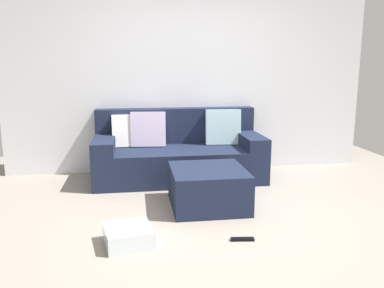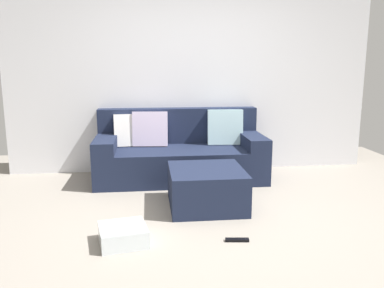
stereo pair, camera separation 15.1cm
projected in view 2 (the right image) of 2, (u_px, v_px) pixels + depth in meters
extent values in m
plane|color=gray|center=(216.00, 226.00, 3.59)|extent=(6.34, 6.34, 0.00)
cube|color=silver|center=(191.00, 78.00, 5.33)|extent=(4.88, 0.10, 2.51)
cube|color=#192138|center=(180.00, 163.00, 5.03)|extent=(2.10, 0.92, 0.40)
cube|color=#192138|center=(178.00, 125.00, 5.29)|extent=(2.10, 0.19, 0.46)
cube|color=#192138|center=(106.00, 143.00, 4.87)|extent=(0.26, 0.92, 0.16)
cube|color=#192138|center=(252.00, 140.00, 5.07)|extent=(0.26, 0.92, 0.16)
cube|color=white|center=(130.00, 130.00, 5.07)|extent=(0.42, 0.20, 0.42)
cube|color=silver|center=(150.00, 129.00, 5.08)|extent=(0.46, 0.23, 0.46)
cube|color=silver|center=(225.00, 127.00, 5.18)|extent=(0.47, 0.22, 0.47)
cube|color=#192138|center=(206.00, 188.00, 4.05)|extent=(0.75, 0.79, 0.40)
cube|color=silver|center=(123.00, 235.00, 3.23)|extent=(0.43, 0.42, 0.15)
cube|color=black|center=(237.00, 240.00, 3.28)|extent=(0.20, 0.07, 0.02)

